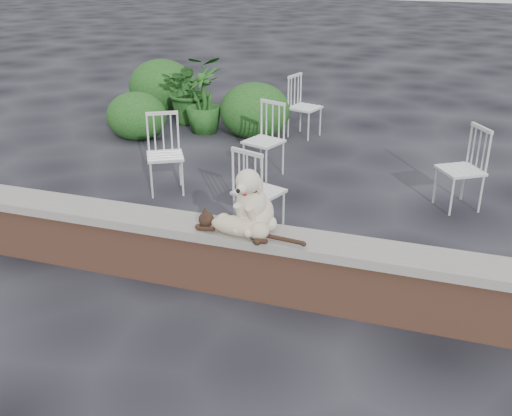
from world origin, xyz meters
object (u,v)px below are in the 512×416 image
(chair_e, at_px, (305,106))
(chair_c, at_px, (259,190))
(chair_d, at_px, (461,169))
(chair_b, at_px, (264,140))
(chair_a, at_px, (165,155))
(potted_plant_b, at_px, (204,100))
(potted_plant_a, at_px, (192,89))
(cat, at_px, (240,225))
(dog, at_px, (256,197))

(chair_e, bearing_deg, chair_c, -156.81)
(chair_c, bearing_deg, chair_d, -126.36)
(chair_e, xyz_separation_m, chair_b, (-0.07, -1.84, 0.00))
(chair_a, relative_size, potted_plant_b, 0.92)
(chair_a, bearing_deg, potted_plant_a, 78.45)
(chair_d, relative_size, chair_c, 1.00)
(cat, bearing_deg, chair_a, 140.82)
(chair_e, height_order, chair_a, same)
(cat, xyz_separation_m, potted_plant_a, (-2.63, 4.88, -0.11))
(cat, xyz_separation_m, potted_plant_b, (-2.21, 4.40, -0.16))
(dog, height_order, potted_plant_b, dog)
(cat, height_order, chair_c, chair_c)
(dog, height_order, cat, dog)
(cat, xyz_separation_m, chair_d, (1.67, 2.55, -0.20))
(dog, distance_m, cat, 0.26)
(chair_c, xyz_separation_m, chair_e, (-0.40, 3.45, 0.00))
(chair_b, distance_m, potted_plant_b, 2.15)
(chair_c, height_order, chair_a, same)
(dog, distance_m, chair_d, 2.91)
(chair_a, relative_size, chair_b, 1.00)
(potted_plant_a, bearing_deg, chair_d, -28.51)
(chair_c, relative_size, potted_plant_a, 0.83)
(chair_d, height_order, chair_a, same)
(potted_plant_b, bearing_deg, dog, -61.65)
(chair_c, height_order, potted_plant_b, potted_plant_b)
(chair_c, height_order, potted_plant_a, potted_plant_a)
(potted_plant_a, bearing_deg, chair_e, -5.79)
(chair_b, bearing_deg, potted_plant_b, 153.11)
(chair_a, height_order, chair_b, same)
(potted_plant_a, bearing_deg, chair_b, -46.97)
(cat, bearing_deg, chair_b, 114.59)
(chair_d, height_order, potted_plant_a, potted_plant_a)
(chair_b, bearing_deg, cat, -56.45)
(cat, distance_m, potted_plant_a, 5.55)
(dog, relative_size, chair_c, 0.61)
(cat, xyz_separation_m, chair_e, (-0.65, 4.68, -0.20))
(chair_d, bearing_deg, chair_a, -112.28)
(chair_d, distance_m, potted_plant_b, 4.30)
(dog, xyz_separation_m, chair_a, (-1.74, 1.79, -0.40))
(potted_plant_a, relative_size, potted_plant_b, 1.10)
(chair_c, xyz_separation_m, potted_plant_a, (-2.38, 3.65, 0.09))
(chair_d, height_order, chair_c, same)
(chair_b, relative_size, potted_plant_a, 0.83)
(cat, distance_m, chair_d, 3.06)
(chair_e, bearing_deg, chair_d, -116.04)
(chair_b, bearing_deg, dog, -54.12)
(chair_e, xyz_separation_m, potted_plant_b, (-1.56, -0.29, 0.04))
(chair_d, bearing_deg, dog, -66.20)
(dog, bearing_deg, cat, -107.73)
(potted_plant_b, bearing_deg, chair_d, -25.43)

